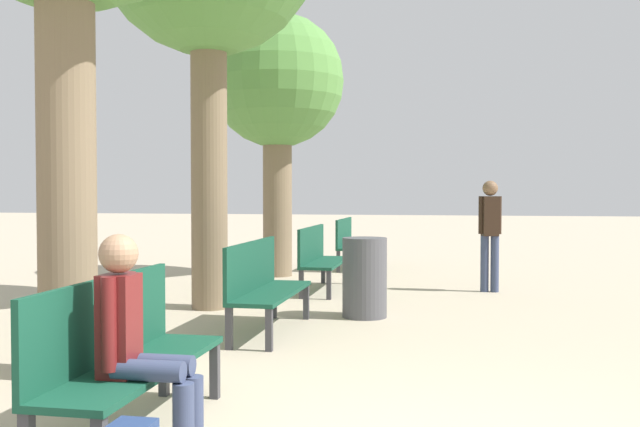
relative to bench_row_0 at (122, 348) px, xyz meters
The scene contains 8 objects.
bench_row_0 is the anchor object (origin of this frame).
bench_row_1 3.10m from the bench_row_0, 90.00° to the left, with size 0.46×1.72×0.92m.
bench_row_2 6.19m from the bench_row_0, 90.00° to the left, with size 0.46×1.72×0.92m.
bench_row_3 9.29m from the bench_row_0, 90.00° to the left, with size 0.46×1.72×0.92m.
tree_row_2 8.33m from the bench_row_0, 97.44° to the left, with size 2.24×2.24×4.41m.
person_seated 0.38m from the bench_row_0, 49.95° to the right, with size 0.55×0.31×1.20m.
pedestrian_near 6.96m from the bench_row_0, 69.72° to the left, with size 0.32×0.23×1.58m.
trash_bin 4.27m from the bench_row_0, 77.67° to the left, with size 0.50×0.50×0.90m.
Camera 1 is at (0.35, -3.13, 1.43)m, focal length 40.00 mm.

